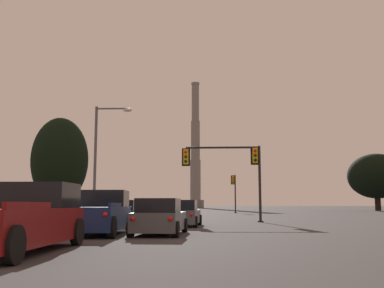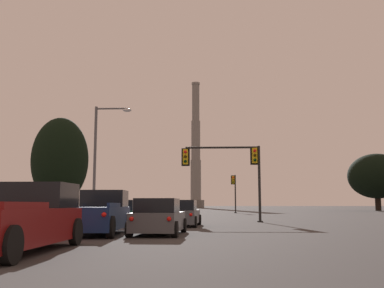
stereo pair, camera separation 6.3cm
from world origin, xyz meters
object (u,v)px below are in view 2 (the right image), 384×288
at_px(pickup_truck_left_lane_second, 98,214).
at_px(traffic_light_far_right, 234,188).
at_px(hatchback_left_lane_front, 122,214).
at_px(traffic_light_overhead_right, 232,164).
at_px(hatchback_center_lane_second, 159,218).
at_px(street_lamp, 101,150).
at_px(hatchback_center_lane_front, 182,214).
at_px(smokestack, 196,157).
at_px(pickup_truck_left_lane_third, 17,220).

bearing_deg(pickup_truck_left_lane_second, traffic_light_far_right, 77.11).
relative_size(hatchback_left_lane_front, traffic_light_overhead_right, 0.75).
bearing_deg(hatchback_center_lane_second, street_lamp, 115.44).
height_order(hatchback_left_lane_front, street_lamp, street_lamp).
height_order(hatchback_center_lane_front, pickup_truck_left_lane_second, pickup_truck_left_lane_second).
relative_size(hatchback_left_lane_front, pickup_truck_left_lane_second, 0.74).
height_order(traffic_light_far_right, smokestack, smokestack).
bearing_deg(hatchback_center_lane_front, hatchback_left_lane_front, -178.89).
height_order(hatchback_center_lane_second, hatchback_center_lane_front, same).
bearing_deg(hatchback_center_lane_front, smokestack, 94.22).
xyz_separation_m(pickup_truck_left_lane_second, traffic_light_far_right, (7.87, 43.68, 2.63)).
xyz_separation_m(hatchback_center_lane_front, smokestack, (-3.56, 128.35, 16.47)).
relative_size(traffic_light_far_right, smokestack, 0.12).
bearing_deg(smokestack, pickup_truck_left_lane_third, -89.93).
height_order(hatchback_center_lane_second, smokestack, smokestack).
xyz_separation_m(hatchback_center_lane_front, traffic_light_far_right, (4.83, 37.17, 2.77)).
bearing_deg(hatchback_left_lane_front, smokestack, 88.49).
distance_m(traffic_light_far_right, smokestack, 92.58).
relative_size(pickup_truck_left_lane_third, smokestack, 0.13).
xyz_separation_m(pickup_truck_left_lane_third, street_lamp, (-2.89, 20.07, 4.22)).
height_order(hatchback_left_lane_front, traffic_light_far_right, traffic_light_far_right).
xyz_separation_m(hatchback_center_lane_second, street_lamp, (-5.79, 13.50, 4.36)).
distance_m(hatchback_center_lane_second, hatchback_center_lane_front, 6.97).
xyz_separation_m(hatchback_center_lane_second, hatchback_left_lane_front, (-2.88, 7.04, 0.00)).
xyz_separation_m(traffic_light_overhead_right, smokestack, (-6.64, 122.50, 13.15)).
relative_size(hatchback_center_lane_second, traffic_light_overhead_right, 0.75).
distance_m(hatchback_left_lane_front, street_lamp, 8.31).
xyz_separation_m(hatchback_left_lane_front, pickup_truck_left_lane_second, (0.33, -6.60, 0.14)).
distance_m(hatchback_center_lane_second, traffic_light_overhead_right, 13.69).
bearing_deg(pickup_truck_left_lane_second, hatchback_center_lane_second, -12.54).
distance_m(hatchback_center_lane_front, traffic_light_overhead_right, 7.39).
relative_size(traffic_light_overhead_right, street_lamp, 0.68).
bearing_deg(traffic_light_overhead_right, traffic_light_far_right, 86.81).
bearing_deg(smokestack, hatchback_center_lane_second, -88.70).
xyz_separation_m(hatchback_left_lane_front, traffic_light_far_right, (8.19, 37.08, 2.77)).
relative_size(hatchback_center_lane_front, traffic_light_overhead_right, 0.75).
bearing_deg(pickup_truck_left_lane_second, street_lamp, 101.21).
height_order(hatchback_center_lane_second, traffic_light_overhead_right, traffic_light_overhead_right).
bearing_deg(hatchback_center_lane_front, pickup_truck_left_lane_second, -112.39).
bearing_deg(hatchback_center_lane_second, pickup_truck_left_lane_second, 172.38).
bearing_deg(hatchback_center_lane_second, smokestack, 93.54).
bearing_deg(traffic_light_far_right, hatchback_left_lane_front, -102.46).
distance_m(hatchback_left_lane_front, traffic_light_far_right, 38.07).
height_order(hatchback_center_lane_second, hatchback_left_lane_front, same).
relative_size(pickup_truck_left_lane_third, traffic_light_far_right, 1.06).
xyz_separation_m(pickup_truck_left_lane_third, traffic_light_overhead_right, (6.46, 19.37, 3.18)).
distance_m(pickup_truck_left_lane_third, hatchback_center_lane_front, 13.94).
bearing_deg(pickup_truck_left_lane_third, traffic_light_overhead_right, 71.30).
distance_m(hatchback_center_lane_second, hatchback_left_lane_front, 7.61).
xyz_separation_m(traffic_light_overhead_right, traffic_light_far_right, (1.75, 31.33, -0.55)).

